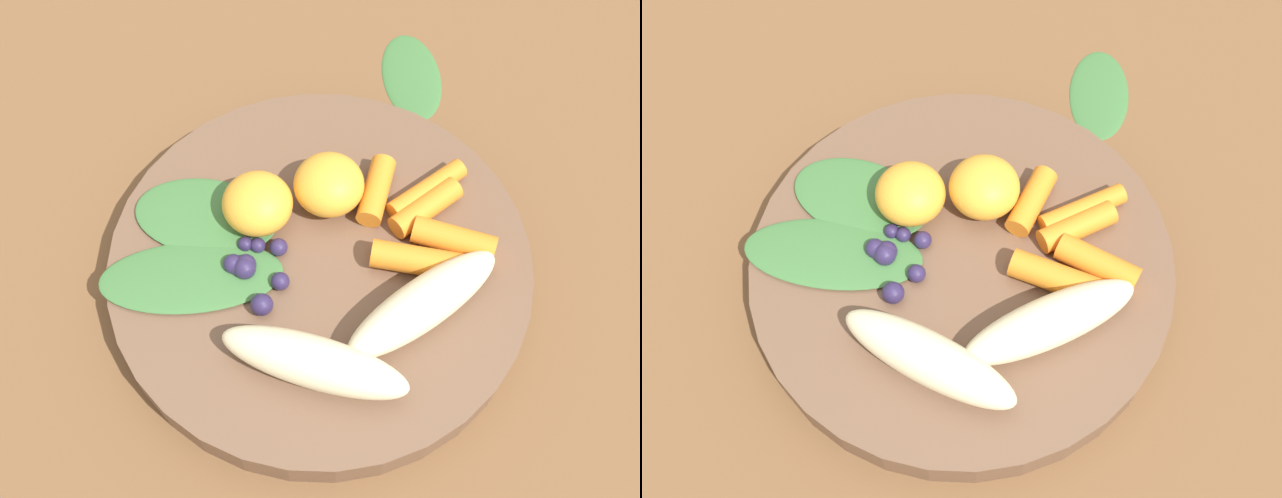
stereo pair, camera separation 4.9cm
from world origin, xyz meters
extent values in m
plane|color=brown|center=(0.00, 0.00, 0.00)|extent=(2.40, 2.40, 0.00)
cylinder|color=brown|center=(0.00, 0.00, 0.01)|extent=(0.28, 0.28, 0.03)
ellipsoid|color=beige|center=(0.07, -0.03, 0.04)|extent=(0.11, 0.10, 0.03)
ellipsoid|color=beige|center=(0.01, -0.08, 0.04)|extent=(0.12, 0.05, 0.03)
ellipsoid|color=#F4A833|center=(-0.05, 0.02, 0.05)|extent=(0.05, 0.05, 0.04)
ellipsoid|color=#F4A833|center=(0.00, 0.05, 0.05)|extent=(0.05, 0.05, 0.04)
cylinder|color=orange|center=(0.07, 0.00, 0.04)|extent=(0.07, 0.02, 0.02)
cylinder|color=orange|center=(0.09, 0.02, 0.04)|extent=(0.06, 0.03, 0.02)
cylinder|color=orange|center=(0.07, 0.04, 0.04)|extent=(0.05, 0.05, 0.02)
cylinder|color=orange|center=(0.07, 0.06, 0.04)|extent=(0.05, 0.05, 0.01)
cylinder|color=orange|center=(0.03, 0.05, 0.04)|extent=(0.02, 0.05, 0.02)
sphere|color=#2D234C|center=(-0.03, -0.04, 0.04)|extent=(0.01, 0.01, 0.01)
sphere|color=#2D234C|center=(-0.05, -0.02, 0.04)|extent=(0.01, 0.01, 0.01)
sphere|color=#2D234C|center=(-0.06, -0.02, 0.04)|extent=(0.01, 0.01, 0.01)
sphere|color=#2D234C|center=(-0.05, -0.02, 0.04)|extent=(0.01, 0.01, 0.01)
sphere|color=#2D234C|center=(-0.04, 0.00, 0.03)|extent=(0.01, 0.01, 0.01)
sphere|color=#2D234C|center=(-0.05, -0.02, 0.04)|extent=(0.01, 0.01, 0.01)
sphere|color=#2D234C|center=(-0.03, 0.00, 0.03)|extent=(0.01, 0.01, 0.01)
sphere|color=#2D234C|center=(-0.02, -0.02, 0.03)|extent=(0.01, 0.01, 0.01)
sphere|color=#2D234C|center=(-0.05, 0.00, 0.03)|extent=(0.01, 0.01, 0.01)
ellipsoid|color=#3D7038|center=(-0.08, 0.02, 0.03)|extent=(0.10, 0.07, 0.01)
ellipsoid|color=#3D7038|center=(-0.08, -0.03, 0.03)|extent=(0.13, 0.08, 0.01)
ellipsoid|color=#3D7038|center=(0.05, 0.19, 0.00)|extent=(0.07, 0.10, 0.01)
camera|label=1|loc=(0.03, -0.24, 0.46)|focal=41.75mm
camera|label=2|loc=(0.08, -0.23, 0.46)|focal=41.75mm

